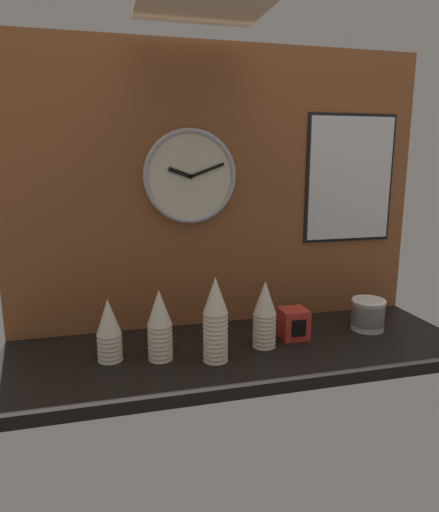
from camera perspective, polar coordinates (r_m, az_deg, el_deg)
ground_plane at (r=1.63m, az=2.49°, el=-11.83°), size 1.60×0.56×0.04m
wall_tiled_back at (r=1.75m, az=0.10°, el=8.30°), size 1.60×0.03×1.05m
cup_stack_center_right at (r=1.59m, az=5.66°, el=-7.22°), size 0.08×0.08×0.24m
cup_stack_center at (r=1.47m, az=-0.51°, el=-7.93°), size 0.08×0.08×0.28m
cup_stack_left at (r=1.52m, az=-13.66°, el=-8.95°), size 0.08×0.08×0.21m
cup_stack_center_left at (r=1.50m, az=-7.49°, el=-8.50°), size 0.08×0.08×0.24m
bowl_stack_far_right at (r=1.84m, az=18.07°, el=-6.84°), size 0.13×0.13×0.12m
wall_clock at (r=1.69m, az=-3.67°, el=9.89°), size 0.34×0.03×0.34m
menu_board at (r=1.93m, az=16.01°, el=9.26°), size 0.38×0.01×0.51m
napkin_dispenser at (r=1.70m, az=9.21°, el=-8.33°), size 0.10×0.10×0.11m
ceiling_light_panel at (r=1.53m, az=-1.87°, el=29.17°), size 0.40×0.40×0.02m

